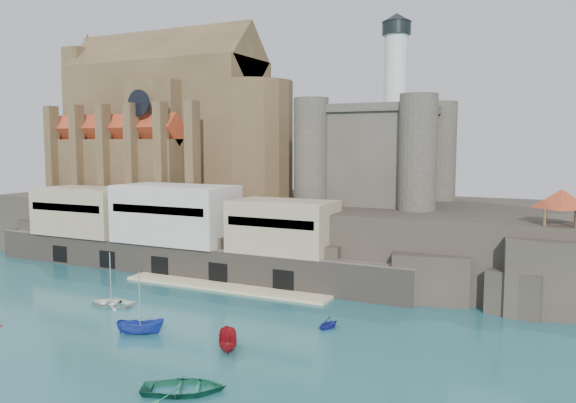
# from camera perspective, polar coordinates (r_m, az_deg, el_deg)

# --- Properties ---
(ground) EXTENTS (300.00, 300.00, 0.00)m
(ground) POSITION_cam_1_polar(r_m,az_deg,el_deg) (63.80, -16.86, -11.90)
(ground) COLOR #1B535A
(ground) RESTS_ON ground
(promontory) EXTENTS (100.00, 36.00, 10.00)m
(promontory) POSITION_cam_1_polar(r_m,az_deg,el_deg) (94.71, -0.70, -2.79)
(promontory) COLOR black
(promontory) RESTS_ON ground
(quay) EXTENTS (70.00, 12.00, 13.05)m
(quay) POSITION_cam_1_polar(r_m,az_deg,el_deg) (86.06, -11.58, -3.02)
(quay) COLOR #62594E
(quay) RESTS_ON ground
(church) EXTENTS (47.00, 25.93, 30.51)m
(church) POSITION_cam_1_polar(r_m,az_deg,el_deg) (108.48, -11.60, 7.31)
(church) COLOR #503D25
(church) RESTS_ON promontory
(castle_keep) EXTENTS (21.20, 21.20, 29.30)m
(castle_keep) POSITION_cam_1_polar(r_m,az_deg,el_deg) (89.23, 9.21, 5.24)
(castle_keep) COLOR #433E35
(castle_keep) RESTS_ON promontory
(rock_outcrop) EXTENTS (14.50, 10.50, 8.70)m
(rock_outcrop) POSITION_cam_1_polar(r_m,az_deg,el_deg) (71.90, 25.70, -6.90)
(rock_outcrop) COLOR black
(rock_outcrop) RESTS_ON ground
(pavilion) EXTENTS (6.40, 6.40, 5.40)m
(pavilion) POSITION_cam_1_polar(r_m,az_deg,el_deg) (70.74, 26.01, 0.03)
(pavilion) COLOR #503D25
(pavilion) RESTS_ON rock_outcrop
(boat_2) EXTENTS (2.49, 2.47, 4.90)m
(boat_2) POSITION_cam_1_polar(r_m,az_deg,el_deg) (60.43, -14.75, -12.85)
(boat_2) COLOR #1E359C
(boat_2) RESTS_ON ground
(boat_3) EXTENTS (3.41, 4.78, 6.57)m
(boat_3) POSITION_cam_1_polar(r_m,az_deg,el_deg) (46.68, -10.52, -18.52)
(boat_3) COLOR #1D6F53
(boat_3) RESTS_ON ground
(boat_5) EXTENTS (2.43, 2.44, 4.64)m
(boat_5) POSITION_cam_1_polar(r_m,az_deg,el_deg) (55.13, -6.19, -14.54)
(boat_5) COLOR maroon
(boat_5) RESTS_ON ground
(boat_6) EXTENTS (1.79, 4.17, 5.65)m
(boat_6) POSITION_cam_1_polar(r_m,az_deg,el_deg) (71.42, -17.51, -9.99)
(boat_6) COLOR white
(boat_6) RESTS_ON ground
(boat_7) EXTENTS (2.85, 2.23, 2.90)m
(boat_7) POSITION_cam_1_polar(r_m,az_deg,el_deg) (60.38, 4.08, -12.68)
(boat_7) COLOR navy
(boat_7) RESTS_ON ground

